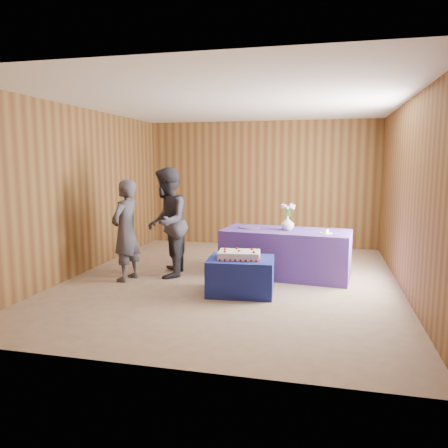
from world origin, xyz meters
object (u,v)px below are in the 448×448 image
(sheet_cake, at_px, (239,255))
(cake_table, at_px, (241,276))
(vase, at_px, (287,223))
(guest_left, at_px, (126,231))
(guest_right, at_px, (167,223))
(serving_table, at_px, (286,253))

(sheet_cake, bearing_deg, cake_table, 11.29)
(sheet_cake, relative_size, vase, 2.86)
(guest_left, distance_m, guest_right, 0.66)
(cake_table, xyz_separation_m, vase, (0.54, 1.09, 0.61))
(guest_left, bearing_deg, guest_right, 134.17)
(cake_table, relative_size, sheet_cake, 1.42)
(vase, xyz_separation_m, guest_left, (-2.40, -0.82, -0.08))
(guest_right, bearing_deg, vase, 91.90)
(sheet_cake, xyz_separation_m, guest_left, (-1.84, 0.28, 0.23))
(vase, distance_m, guest_right, 1.92)
(serving_table, distance_m, sheet_cake, 1.24)
(guest_left, bearing_deg, serving_table, 118.09)
(guest_right, bearing_deg, sheet_cake, 51.71)
(cake_table, bearing_deg, serving_table, 59.70)
(vase, height_order, guest_right, guest_right)
(serving_table, height_order, guest_left, guest_left)
(sheet_cake, height_order, vase, vase)
(vase, height_order, guest_left, guest_left)
(cake_table, bearing_deg, sheet_cake, -167.40)
(sheet_cake, height_order, guest_left, guest_left)
(vase, bearing_deg, guest_left, -161.19)
(vase, bearing_deg, cake_table, -116.24)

